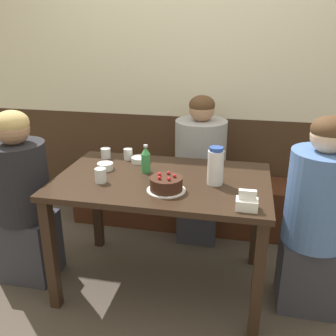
{
  "coord_description": "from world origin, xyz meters",
  "views": [
    {
      "loc": [
        0.47,
        -2.04,
        1.62
      ],
      "look_at": [
        0.02,
        0.05,
        0.81
      ],
      "focal_mm": 40.0,
      "sensor_mm": 36.0,
      "label": 1
    }
  ],
  "objects_px": {
    "person_grey_tee": "(316,220)",
    "birthday_cake": "(166,184)",
    "water_pitcher": "(216,166)",
    "person_teal_shirt": "(200,170)",
    "bench_seat": "(184,201)",
    "person_pale_blue_shirt": "(23,200)",
    "napkin_holder": "(247,202)",
    "glass_tumbler_short": "(128,154)",
    "bowl_rice_small": "(105,166)",
    "glass_shot_small": "(101,175)",
    "glass_water_tall": "(106,153)",
    "soju_bottle": "(146,159)",
    "bowl_soup_white": "(140,160)"
  },
  "relations": [
    {
      "from": "bench_seat",
      "to": "birthday_cake",
      "type": "xyz_separation_m",
      "value": [
        0.06,
        -1.0,
        0.59
      ]
    },
    {
      "from": "glass_tumbler_short",
      "to": "person_pale_blue_shirt",
      "type": "bearing_deg",
      "value": -147.02
    },
    {
      "from": "bench_seat",
      "to": "person_grey_tee",
      "type": "relative_size",
      "value": 1.59
    },
    {
      "from": "bowl_soup_white",
      "to": "person_pale_blue_shirt",
      "type": "height_order",
      "value": "person_pale_blue_shirt"
    },
    {
      "from": "water_pitcher",
      "to": "glass_water_tall",
      "type": "relative_size",
      "value": 3.16
    },
    {
      "from": "soju_bottle",
      "to": "glass_shot_small",
      "type": "distance_m",
      "value": 0.31
    },
    {
      "from": "bench_seat",
      "to": "soju_bottle",
      "type": "distance_m",
      "value": 0.98
    },
    {
      "from": "water_pitcher",
      "to": "person_pale_blue_shirt",
      "type": "bearing_deg",
      "value": -176.22
    },
    {
      "from": "napkin_holder",
      "to": "person_grey_tee",
      "type": "distance_m",
      "value": 0.54
    },
    {
      "from": "bench_seat",
      "to": "soju_bottle",
      "type": "bearing_deg",
      "value": -99.47
    },
    {
      "from": "birthday_cake",
      "to": "glass_tumbler_short",
      "type": "bearing_deg",
      "value": 128.56
    },
    {
      "from": "glass_water_tall",
      "to": "glass_tumbler_short",
      "type": "height_order",
      "value": "glass_tumbler_short"
    },
    {
      "from": "person_teal_shirt",
      "to": "water_pitcher",
      "type": "bearing_deg",
      "value": 14.04
    },
    {
      "from": "person_grey_tee",
      "to": "napkin_holder",
      "type": "bearing_deg",
      "value": 36.8
    },
    {
      "from": "bench_seat",
      "to": "person_pale_blue_shirt",
      "type": "relative_size",
      "value": 1.64
    },
    {
      "from": "water_pitcher",
      "to": "person_pale_blue_shirt",
      "type": "distance_m",
      "value": 1.26
    },
    {
      "from": "water_pitcher",
      "to": "person_teal_shirt",
      "type": "bearing_deg",
      "value": 104.04
    },
    {
      "from": "bench_seat",
      "to": "glass_shot_small",
      "type": "relative_size",
      "value": 22.2
    },
    {
      "from": "bench_seat",
      "to": "glass_tumbler_short",
      "type": "relative_size",
      "value": 24.94
    },
    {
      "from": "birthday_cake",
      "to": "person_pale_blue_shirt",
      "type": "relative_size",
      "value": 0.19
    },
    {
      "from": "napkin_holder",
      "to": "glass_water_tall",
      "type": "xyz_separation_m",
      "value": [
        -0.97,
        0.59,
        -0.0
      ]
    },
    {
      "from": "birthday_cake",
      "to": "person_pale_blue_shirt",
      "type": "height_order",
      "value": "person_pale_blue_shirt"
    },
    {
      "from": "bench_seat",
      "to": "bowl_rice_small",
      "type": "distance_m",
      "value": 1.02
    },
    {
      "from": "glass_water_tall",
      "to": "person_teal_shirt",
      "type": "height_order",
      "value": "person_teal_shirt"
    },
    {
      "from": "soju_bottle",
      "to": "bowl_rice_small",
      "type": "distance_m",
      "value": 0.27
    },
    {
      "from": "person_pale_blue_shirt",
      "to": "bowl_soup_white",
      "type": "bearing_deg",
      "value": 26.67
    },
    {
      "from": "glass_water_tall",
      "to": "person_teal_shirt",
      "type": "bearing_deg",
      "value": 31.88
    },
    {
      "from": "glass_shot_small",
      "to": "person_pale_blue_shirt",
      "type": "xyz_separation_m",
      "value": [
        -0.56,
        0.04,
        -0.23
      ]
    },
    {
      "from": "soju_bottle",
      "to": "birthday_cake",
      "type": "bearing_deg",
      "value": -54.11
    },
    {
      "from": "water_pitcher",
      "to": "bowl_soup_white",
      "type": "distance_m",
      "value": 0.6
    },
    {
      "from": "birthday_cake",
      "to": "bowl_soup_white",
      "type": "height_order",
      "value": "birthday_cake"
    },
    {
      "from": "bowl_soup_white",
      "to": "soju_bottle",
      "type": "bearing_deg",
      "value": -63.16
    },
    {
      "from": "glass_water_tall",
      "to": "glass_tumbler_short",
      "type": "distance_m",
      "value": 0.16
    },
    {
      "from": "napkin_holder",
      "to": "glass_tumbler_short",
      "type": "height_order",
      "value": "napkin_holder"
    },
    {
      "from": "water_pitcher",
      "to": "person_grey_tee",
      "type": "distance_m",
      "value": 0.65
    },
    {
      "from": "soju_bottle",
      "to": "person_teal_shirt",
      "type": "distance_m",
      "value": 0.69
    },
    {
      "from": "bowl_rice_small",
      "to": "glass_shot_small",
      "type": "distance_m",
      "value": 0.21
    },
    {
      "from": "bowl_rice_small",
      "to": "person_teal_shirt",
      "type": "xyz_separation_m",
      "value": [
        0.54,
        0.59,
        -0.21
      ]
    },
    {
      "from": "person_grey_tee",
      "to": "birthday_cake",
      "type": "bearing_deg",
      "value": 10.71
    },
    {
      "from": "soju_bottle",
      "to": "person_pale_blue_shirt",
      "type": "bearing_deg",
      "value": -166.9
    },
    {
      "from": "person_pale_blue_shirt",
      "to": "glass_tumbler_short",
      "type": "bearing_deg",
      "value": 32.98
    },
    {
      "from": "person_pale_blue_shirt",
      "to": "person_grey_tee",
      "type": "relative_size",
      "value": 0.97
    },
    {
      "from": "napkin_holder",
      "to": "bowl_rice_small",
      "type": "height_order",
      "value": "napkin_holder"
    },
    {
      "from": "bowl_rice_small",
      "to": "person_teal_shirt",
      "type": "bearing_deg",
      "value": 47.66
    },
    {
      "from": "person_teal_shirt",
      "to": "bowl_soup_white",
      "type": "bearing_deg",
      "value": -40.9
    },
    {
      "from": "person_teal_shirt",
      "to": "person_grey_tee",
      "type": "bearing_deg",
      "value": 48.07
    },
    {
      "from": "soju_bottle",
      "to": "bowl_soup_white",
      "type": "bearing_deg",
      "value": 116.84
    },
    {
      "from": "napkin_holder",
      "to": "bowl_soup_white",
      "type": "bearing_deg",
      "value": 141.69
    },
    {
      "from": "napkin_holder",
      "to": "glass_water_tall",
      "type": "height_order",
      "value": "napkin_holder"
    },
    {
      "from": "glass_shot_small",
      "to": "person_pale_blue_shirt",
      "type": "relative_size",
      "value": 0.07
    }
  ]
}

